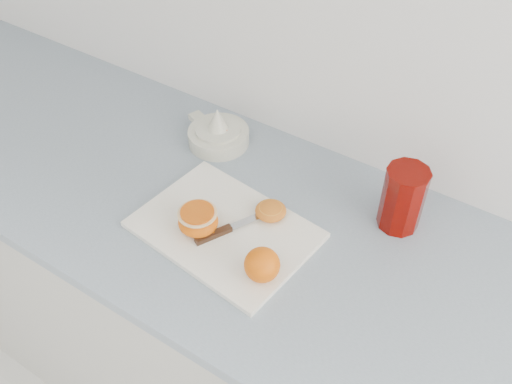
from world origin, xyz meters
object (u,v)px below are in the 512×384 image
counter (260,338)px  red_tumbler (402,200)px  citrus_juicer (218,133)px  cutting_board (225,230)px  half_orange (198,220)px

counter → red_tumbler: 0.59m
citrus_juicer → cutting_board: bearing=-51.6°
counter → red_tumbler: size_ratio=17.90×
counter → half_orange: (-0.09, -0.09, 0.48)m
counter → half_orange: bearing=-136.3°
half_orange → citrus_juicer: citrus_juicer is taller
red_tumbler → counter: bearing=-145.9°
half_orange → citrus_juicer: bearing=118.3°
half_orange → red_tumbler: bearing=37.1°
cutting_board → half_orange: size_ratio=4.30×
counter → cutting_board: size_ratio=7.33×
citrus_juicer → red_tumbler: (0.48, -0.01, 0.04)m
cutting_board → half_orange: bearing=-142.8°
citrus_juicer → red_tumbler: red_tumbler is taller
citrus_juicer → red_tumbler: size_ratio=1.28×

